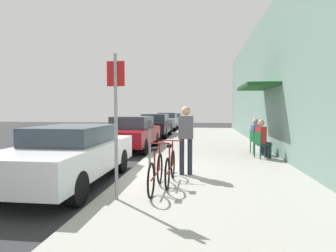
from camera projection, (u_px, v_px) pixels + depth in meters
ground_plane at (128, 176)px, 7.37m from camera, size 60.00×60.00×0.00m
sidewalk_slab at (212, 161)px, 9.07m from camera, size 4.50×32.00×0.12m
building_facade at (292, 71)px, 8.62m from camera, size 1.40×32.00×5.83m
parked_car_0 at (71, 154)px, 6.49m from camera, size 1.80×4.40×1.35m
parked_car_1 at (132, 133)px, 12.18m from camera, size 1.80×4.40×1.44m
parked_car_2 at (155, 125)px, 18.14m from camera, size 1.80×4.40×1.45m
parked_car_3 at (167, 121)px, 24.37m from camera, size 1.80×4.40×1.46m
parked_car_4 at (174, 119)px, 29.80m from camera, size 1.80×4.40×1.33m
parking_meter at (150, 140)px, 7.93m from camera, size 0.12×0.10×1.32m
street_sign at (116, 115)px, 4.98m from camera, size 0.32×0.06×2.60m
bicycle_0 at (156, 172)px, 5.61m from camera, size 0.46×1.71×0.90m
bicycle_1 at (170, 167)px, 6.13m from camera, size 0.46×1.71×0.90m
cafe_chair_0 at (261, 143)px, 9.30m from camera, size 0.56×0.56×0.87m
seated_patron_0 at (262, 137)px, 9.30m from camera, size 0.51×0.46×1.29m
cafe_chair_1 at (255, 140)px, 10.24m from camera, size 0.49×0.49×0.87m
seated_patron_1 at (257, 135)px, 10.23m from camera, size 0.46×0.40×1.29m
pedestrian_standing at (186, 135)px, 6.91m from camera, size 0.36×0.22×1.70m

